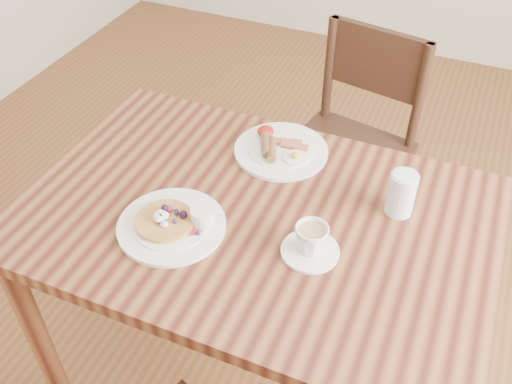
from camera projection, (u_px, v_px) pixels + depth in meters
ground at (256, 370)px, 1.95m from camera, size 5.00×5.00×0.00m
dining_table at (256, 239)px, 1.52m from camera, size 1.20×0.80×0.75m
chair_far at (351, 140)px, 2.12m from camera, size 0.49×0.49×0.88m
pancake_plate at (173, 223)px, 1.41m from camera, size 0.27×0.27×0.06m
breakfast_plate at (280, 149)px, 1.64m from camera, size 0.27×0.27×0.04m
teacup_saucer at (311, 242)px, 1.33m from camera, size 0.14×0.14×0.08m
water_glass at (401, 194)px, 1.42m from camera, size 0.07×0.07×0.12m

